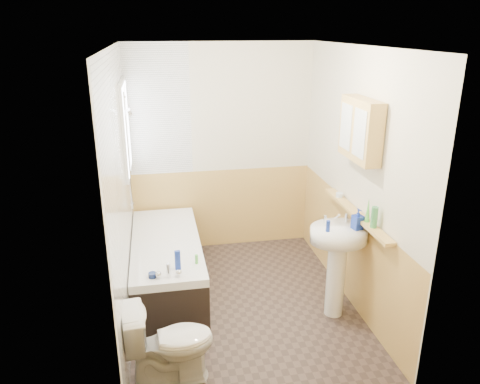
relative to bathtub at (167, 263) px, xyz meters
name	(u,v)px	position (x,y,z in m)	size (l,w,h in m)	color
floor	(243,303)	(0.73, -0.46, -0.29)	(2.80, 2.80, 0.00)	#312622
ceiling	(243,46)	(0.73, -0.46, 2.21)	(2.80, 2.80, 0.00)	white
wall_back	(221,150)	(0.73, 0.95, 0.96)	(2.20, 0.02, 2.50)	beige
wall_front	(284,257)	(0.73, -1.87, 0.96)	(2.20, 0.02, 2.50)	beige
wall_left	(120,195)	(-0.38, -0.46, 0.96)	(0.02, 2.80, 2.50)	beige
wall_right	(355,180)	(1.84, -0.46, 0.96)	(0.02, 2.80, 2.50)	beige
wainscot_right	(347,250)	(1.82, -0.46, 0.21)	(0.01, 2.80, 1.00)	#D7AC58
wainscot_front	(280,351)	(0.73, -1.85, 0.21)	(2.20, 0.01, 1.00)	#D7AC58
wainscot_back	(222,208)	(0.73, 0.92, 0.21)	(2.20, 0.01, 1.00)	#D7AC58
tile_cladding_left	(123,195)	(-0.36, -0.46, 0.96)	(0.01, 2.80, 2.50)	white
tile_return_back	(158,111)	(0.01, 0.92, 1.46)	(0.75, 0.01, 1.50)	white
window	(126,128)	(-0.33, 0.49, 1.36)	(0.03, 0.79, 0.99)	white
bathtub	(167,263)	(0.00, 0.00, 0.00)	(0.70, 1.76, 0.69)	black
shower_riser	(128,143)	(-0.31, 0.21, 1.27)	(0.11, 0.08, 1.21)	silver
toilet	(170,343)	(-0.03, -1.42, 0.05)	(0.39, 0.69, 0.68)	white
sink	(338,253)	(1.57, -0.79, 0.37)	(0.54, 0.43, 1.04)	white
pine_shelf	(356,213)	(1.77, -0.68, 0.71)	(0.10, 1.37, 0.03)	#D7AC58
medicine_cabinet	(360,130)	(1.74, -0.68, 1.51)	(0.15, 0.60, 0.55)	#D7AC58
foam_can	(374,217)	(1.77, -1.04, 0.82)	(0.06, 0.06, 0.19)	#388447
green_bottle	(368,210)	(1.77, -0.92, 0.84)	(0.05, 0.05, 0.23)	#59C647
black_jar	(339,195)	(1.77, -0.27, 0.75)	(0.07, 0.07, 0.05)	silver
soap_bottle	(357,224)	(1.71, -0.86, 0.68)	(0.09, 0.19, 0.09)	#19339E
clear_bottle	(328,226)	(1.43, -0.86, 0.68)	(0.04, 0.04, 0.10)	#19339E
blue_gel	(178,260)	(0.09, -0.64, 0.36)	(0.05, 0.03, 0.19)	#19339E
cream_jar	(152,275)	(-0.14, -0.75, 0.29)	(0.07, 0.07, 0.04)	navy
orange_bottle	(197,259)	(0.27, -0.56, 0.31)	(0.03, 0.03, 0.09)	#59C647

